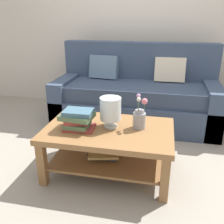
# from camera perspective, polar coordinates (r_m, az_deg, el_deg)

# --- Properties ---
(ground_plane) EXTENTS (10.00, 10.00, 0.00)m
(ground_plane) POSITION_cam_1_polar(r_m,az_deg,el_deg) (2.80, 0.69, -9.09)
(ground_plane) COLOR gray
(back_wall) EXTENTS (6.40, 0.12, 2.70)m
(back_wall) POSITION_cam_1_polar(r_m,az_deg,el_deg) (4.05, 5.64, 20.27)
(back_wall) COLOR beige
(back_wall) RESTS_ON ground
(couch) EXTENTS (2.14, 0.90, 1.06)m
(couch) POSITION_cam_1_polar(r_m,az_deg,el_deg) (3.48, 5.43, 3.59)
(couch) COLOR #384760
(couch) RESTS_ON ground
(coffee_table) EXTENTS (1.15, 0.73, 0.45)m
(coffee_table) POSITION_cam_1_polar(r_m,az_deg,el_deg) (2.33, -0.81, -6.51)
(coffee_table) COLOR olive
(coffee_table) RESTS_ON ground
(book_stack_main) EXTENTS (0.31, 0.24, 0.18)m
(book_stack_main) POSITION_cam_1_polar(r_m,az_deg,el_deg) (2.25, -7.77, -1.62)
(book_stack_main) COLOR #993833
(book_stack_main) RESTS_ON coffee_table
(glass_hurricane_vase) EXTENTS (0.19, 0.19, 0.28)m
(glass_hurricane_vase) POSITION_cam_1_polar(r_m,az_deg,el_deg) (2.24, -0.34, 0.60)
(glass_hurricane_vase) COLOR silver
(glass_hurricane_vase) RESTS_ON coffee_table
(flower_pitcher) EXTENTS (0.12, 0.11, 0.31)m
(flower_pitcher) POSITION_cam_1_polar(r_m,az_deg,el_deg) (2.25, 6.26, -1.27)
(flower_pitcher) COLOR gray
(flower_pitcher) RESTS_ON coffee_table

